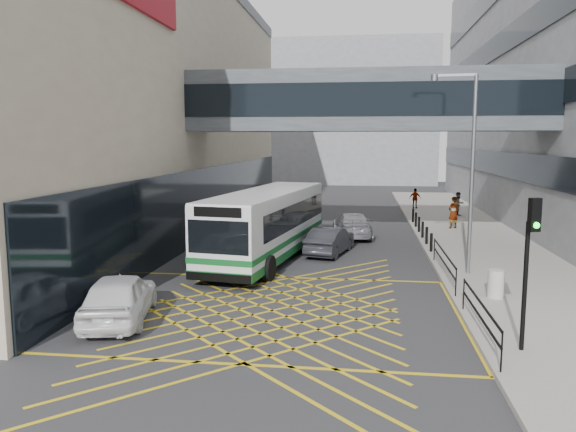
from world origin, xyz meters
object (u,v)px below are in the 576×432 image
at_px(bus, 268,223).
at_px(litter_bin, 496,284).
at_px(car_dark, 330,241).
at_px(pedestrian_a, 453,213).
at_px(car_silver, 352,224).
at_px(street_lamp, 468,162).
at_px(traffic_light, 530,252).
at_px(pedestrian_c, 415,198).
at_px(car_white, 119,296).
at_px(pedestrian_b, 459,204).

xyz_separation_m(bus, litter_bin, (8.95, -5.86, -1.08)).
relative_size(car_dark, pedestrian_a, 2.20).
xyz_separation_m(car_silver, street_lamp, (4.68, -8.95, 3.95)).
distance_m(traffic_light, litter_bin, 5.51).
height_order(car_dark, car_silver, car_silver).
bearing_deg(street_lamp, bus, 171.44).
bearing_deg(litter_bin, pedestrian_a, 86.47).
bearing_deg(litter_bin, car_dark, 129.53).
bearing_deg(pedestrian_c, car_dark, 88.95).
bearing_deg(street_lamp, car_white, -141.49).
height_order(litter_bin, pedestrian_c, pedestrian_c).
relative_size(bus, pedestrian_a, 6.01).
distance_m(bus, traffic_light, 13.90).
bearing_deg(bus, car_white, -99.15).
height_order(car_white, pedestrian_c, pedestrian_c).
bearing_deg(street_lamp, traffic_light, -83.30).
distance_m(car_silver, litter_bin, 13.55).
bearing_deg(traffic_light, car_white, 153.67).
relative_size(street_lamp, litter_bin, 8.24).
distance_m(pedestrian_a, pedestrian_b, 6.18).
height_order(car_white, street_lamp, street_lamp).
xyz_separation_m(car_dark, litter_bin, (6.14, -7.44, -0.03)).
height_order(car_white, car_dark, car_white).
xyz_separation_m(car_white, pedestrian_c, (11.58, 29.37, 0.18)).
height_order(street_lamp, pedestrian_a, street_lamp).
height_order(car_dark, traffic_light, traffic_light).
bearing_deg(pedestrian_a, pedestrian_c, -115.05).
bearing_deg(pedestrian_b, pedestrian_a, -129.71).
height_order(car_white, car_silver, car_white).
relative_size(litter_bin, pedestrian_a, 0.49).
relative_size(car_white, litter_bin, 5.03).
bearing_deg(pedestrian_a, car_dark, 16.23).
height_order(traffic_light, street_lamp, street_lamp).
xyz_separation_m(bus, car_dark, (2.81, 1.59, -1.05)).
height_order(car_silver, pedestrian_b, pedestrian_b).
height_order(car_dark, pedestrian_c, pedestrian_c).
distance_m(car_dark, traffic_light, 13.91).
distance_m(car_white, pedestrian_c, 31.57).
bearing_deg(car_silver, pedestrian_b, -136.17).
xyz_separation_m(traffic_light, pedestrian_c, (0.02, 30.81, -1.79)).
distance_m(car_silver, pedestrian_b, 11.76).
bearing_deg(car_dark, litter_bin, 142.84).
xyz_separation_m(bus, pedestrian_b, (11.22, 15.80, -0.72)).
distance_m(car_white, car_dark, 12.53).
bearing_deg(pedestrian_c, traffic_light, 106.32).
height_order(car_dark, pedestrian_b, pedestrian_b).
xyz_separation_m(car_white, car_dark, (5.84, 11.08, -0.10)).
xyz_separation_m(traffic_light, pedestrian_b, (2.69, 26.73, -1.74)).
relative_size(car_white, pedestrian_b, 2.87).
xyz_separation_m(car_dark, street_lamp, (5.68, -3.86, 4.03)).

